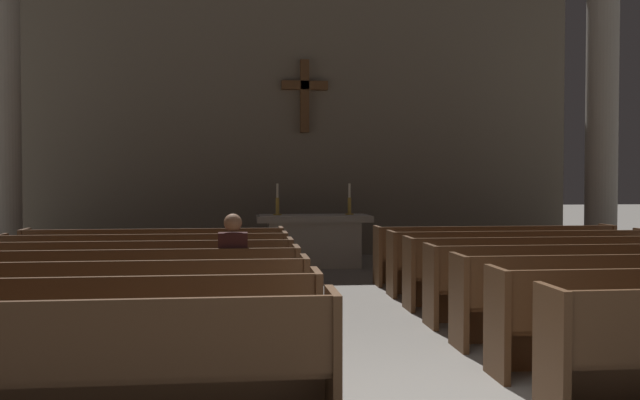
{
  "coord_description": "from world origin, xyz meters",
  "views": [
    {
      "loc": [
        -1.38,
        -4.65,
        1.7
      ],
      "look_at": [
        0.0,
        7.63,
        1.33
      ],
      "focal_mm": 39.15,
      "sensor_mm": 36.0,
      "label": 1
    }
  ],
  "objects_px": {
    "pew_right_row_4": "(591,283)",
    "pew_right_row_5": "(552,271)",
    "pew_left_row_6": "(146,267)",
    "pew_left_row_7": "(155,259)",
    "candlestick_right": "(349,205)",
    "pew_right_row_6": "(521,262)",
    "column_right_second": "(602,122)",
    "candlestick_left": "(277,205)",
    "pew_left_row_2": "(74,333)",
    "column_left_second": "(3,117)",
    "pew_left_row_3": "(100,309)",
    "pew_left_row_1": "(34,369)",
    "pew_left_row_5": "(134,278)",
    "pew_left_row_4": "(120,291)",
    "lone_worshipper": "(233,269)",
    "altar": "(314,239)",
    "pew_right_row_7": "(495,254)"
  },
  "relations": [
    {
      "from": "pew_left_row_3",
      "to": "pew_right_row_6",
      "type": "distance_m",
      "value": 6.26
    },
    {
      "from": "column_left_second",
      "to": "lone_worshipper",
      "type": "xyz_separation_m",
      "value": [
        4.07,
        -5.03,
        -2.11
      ]
    },
    {
      "from": "pew_left_row_3",
      "to": "pew_left_row_7",
      "type": "bearing_deg",
      "value": 90.0
    },
    {
      "from": "pew_right_row_4",
      "to": "pew_right_row_5",
      "type": "bearing_deg",
      "value": 90.0
    },
    {
      "from": "pew_left_row_3",
      "to": "candlestick_right",
      "type": "height_order",
      "value": "candlestick_right"
    },
    {
      "from": "pew_left_row_3",
      "to": "candlestick_left",
      "type": "relative_size",
      "value": 6.46
    },
    {
      "from": "pew_left_row_1",
      "to": "lone_worshipper",
      "type": "xyz_separation_m",
      "value": [
        1.23,
        3.18,
        0.22
      ]
    },
    {
      "from": "pew_left_row_6",
      "to": "pew_left_row_7",
      "type": "relative_size",
      "value": 1.0
    },
    {
      "from": "pew_left_row_6",
      "to": "pew_right_row_4",
      "type": "distance_m",
      "value": 5.81
    },
    {
      "from": "pew_left_row_1",
      "to": "pew_left_row_7",
      "type": "bearing_deg",
      "value": 90.0
    },
    {
      "from": "pew_left_row_6",
      "to": "pew_left_row_3",
      "type": "bearing_deg",
      "value": -90.0
    },
    {
      "from": "pew_left_row_6",
      "to": "candlestick_right",
      "type": "distance_m",
      "value": 4.96
    },
    {
      "from": "pew_left_row_7",
      "to": "lone_worshipper",
      "type": "distance_m",
      "value": 3.34
    },
    {
      "from": "pew_right_row_4",
      "to": "pew_right_row_7",
      "type": "relative_size",
      "value": 1.0
    },
    {
      "from": "pew_left_row_2",
      "to": "pew_left_row_5",
      "type": "height_order",
      "value": "same"
    },
    {
      "from": "column_left_second",
      "to": "candlestick_right",
      "type": "bearing_deg",
      "value": 5.09
    },
    {
      "from": "pew_left_row_6",
      "to": "pew_right_row_5",
      "type": "xyz_separation_m",
      "value": [
        5.42,
        -1.05,
        0.0
      ]
    },
    {
      "from": "pew_left_row_5",
      "to": "candlestick_left",
      "type": "distance_m",
      "value": 5.05
    },
    {
      "from": "pew_left_row_3",
      "to": "pew_left_row_6",
      "type": "distance_m",
      "value": 3.14
    },
    {
      "from": "pew_right_row_4",
      "to": "column_right_second",
      "type": "height_order",
      "value": "column_right_second"
    },
    {
      "from": "pew_left_row_3",
      "to": "column_left_second",
      "type": "bearing_deg",
      "value": 114.94
    },
    {
      "from": "pew_left_row_7",
      "to": "pew_left_row_1",
      "type": "bearing_deg",
      "value": -90.0
    },
    {
      "from": "pew_left_row_2",
      "to": "column_left_second",
      "type": "relative_size",
      "value": 0.68
    },
    {
      "from": "pew_left_row_1",
      "to": "pew_right_row_6",
      "type": "bearing_deg",
      "value": 44.04
    },
    {
      "from": "pew_left_row_3",
      "to": "pew_right_row_5",
      "type": "bearing_deg",
      "value": 21.15
    },
    {
      "from": "pew_left_row_4",
      "to": "altar",
      "type": "relative_size",
      "value": 1.79
    },
    {
      "from": "pew_right_row_4",
      "to": "candlestick_right",
      "type": "distance_m",
      "value": 6.02
    },
    {
      "from": "pew_left_row_2",
      "to": "pew_left_row_5",
      "type": "xyz_separation_m",
      "value": [
        0.0,
        3.14,
        0.0
      ]
    },
    {
      "from": "pew_left_row_4",
      "to": "altar",
      "type": "distance_m",
      "value": 6.24
    },
    {
      "from": "pew_left_row_1",
      "to": "pew_left_row_2",
      "type": "xyz_separation_m",
      "value": [
        0.0,
        1.05,
        0.0
      ]
    },
    {
      "from": "candlestick_left",
      "to": "pew_left_row_3",
      "type": "bearing_deg",
      "value": -106.75
    },
    {
      "from": "pew_left_row_4",
      "to": "lone_worshipper",
      "type": "xyz_separation_m",
      "value": [
        1.23,
        0.04,
        0.22
      ]
    },
    {
      "from": "column_left_second",
      "to": "column_right_second",
      "type": "distance_m",
      "value": 11.1
    },
    {
      "from": "pew_right_row_6",
      "to": "candlestick_left",
      "type": "bearing_deg",
      "value": 133.99
    },
    {
      "from": "pew_right_row_4",
      "to": "candlestick_left",
      "type": "relative_size",
      "value": 6.46
    },
    {
      "from": "pew_left_row_5",
      "to": "pew_left_row_6",
      "type": "relative_size",
      "value": 1.0
    },
    {
      "from": "pew_left_row_4",
      "to": "candlestick_left",
      "type": "xyz_separation_m",
      "value": [
        2.01,
        5.63,
        0.72
      ]
    },
    {
      "from": "pew_right_row_4",
      "to": "column_right_second",
      "type": "relative_size",
      "value": 0.68
    },
    {
      "from": "pew_left_row_7",
      "to": "pew_left_row_5",
      "type": "bearing_deg",
      "value": -90.0
    },
    {
      "from": "pew_left_row_7",
      "to": "pew_right_row_5",
      "type": "distance_m",
      "value": 5.81
    },
    {
      "from": "pew_left_row_1",
      "to": "pew_left_row_3",
      "type": "relative_size",
      "value": 1.0
    },
    {
      "from": "pew_left_row_1",
      "to": "pew_left_row_3",
      "type": "bearing_deg",
      "value": 90.0
    },
    {
      "from": "pew_left_row_4",
      "to": "candlestick_right",
      "type": "relative_size",
      "value": 6.46
    },
    {
      "from": "pew_left_row_5",
      "to": "altar",
      "type": "distance_m",
      "value": 5.32
    },
    {
      "from": "pew_left_row_5",
      "to": "pew_right_row_6",
      "type": "xyz_separation_m",
      "value": [
        5.42,
        1.05,
        0.0
      ]
    },
    {
      "from": "pew_left_row_7",
      "to": "pew_right_row_4",
      "type": "height_order",
      "value": "same"
    },
    {
      "from": "pew_right_row_6",
      "to": "column_right_second",
      "type": "relative_size",
      "value": 0.68
    },
    {
      "from": "pew_left_row_2",
      "to": "pew_left_row_4",
      "type": "height_order",
      "value": "same"
    },
    {
      "from": "column_left_second",
      "to": "altar",
      "type": "xyz_separation_m",
      "value": [
        5.55,
        0.56,
        -2.27
      ]
    },
    {
      "from": "pew_left_row_1",
      "to": "pew_right_row_6",
      "type": "height_order",
      "value": "same"
    }
  ]
}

